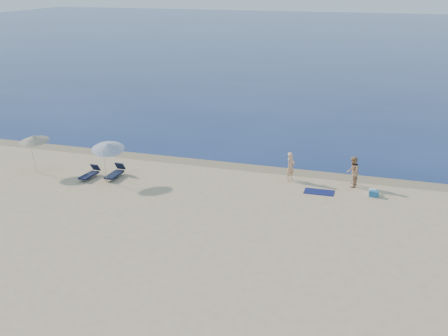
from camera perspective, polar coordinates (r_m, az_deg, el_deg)
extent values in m
cube|color=navy|center=(115.44, 13.73, 12.61)|extent=(240.00, 160.00, 0.01)
cube|color=#847254|center=(36.97, 3.48, -0.01)|extent=(240.00, 1.60, 0.00)
imported|color=#E3A980|center=(34.70, 6.79, 0.15)|extent=(0.68, 0.78, 1.79)
imported|color=tan|center=(34.29, 12.96, -0.38)|extent=(0.72, 0.91, 1.87)
cube|color=#0E1347|center=(33.34, 9.63, -2.41)|extent=(1.75, 1.00, 0.03)
cube|color=silver|center=(33.57, 14.81, -2.38)|extent=(0.38, 0.33, 0.32)
cube|color=#1D62A0|center=(33.31, 14.99, -2.54)|extent=(0.53, 0.42, 0.34)
cylinder|color=silver|center=(34.63, -12.00, 0.19)|extent=(0.25, 0.52, 2.27)
cone|color=white|center=(34.71, -11.72, 2.16)|extent=(2.61, 2.62, 0.78)
sphere|color=silver|center=(34.65, -11.74, 2.48)|extent=(0.07, 0.07, 0.07)
cylinder|color=silver|center=(37.75, -18.83, 1.10)|extent=(0.08, 0.34, 2.25)
cone|color=beige|center=(37.66, -18.76, 2.84)|extent=(2.11, 2.14, 0.59)
sphere|color=silver|center=(37.61, -18.79, 3.13)|extent=(0.07, 0.07, 0.07)
cube|color=#121733|center=(35.95, -13.58, -0.72)|extent=(0.66, 1.55, 0.10)
cube|color=#121733|center=(36.44, -12.94, 0.07)|extent=(0.58, 0.41, 0.49)
cylinder|color=#A5A5AD|center=(35.87, -13.27, -0.93)|extent=(0.03, 0.03, 0.22)
cube|color=#121A32|center=(35.69, -11.10, -0.66)|extent=(0.61, 1.61, 0.11)
cube|color=#121A32|center=(36.25, -10.51, 0.19)|extent=(0.59, 0.40, 0.52)
cylinder|color=#A5A5AD|center=(35.62, -10.75, -0.88)|extent=(0.03, 0.03, 0.24)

